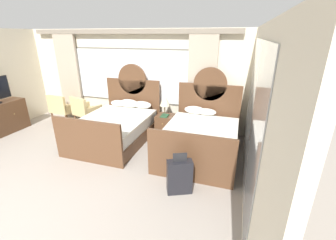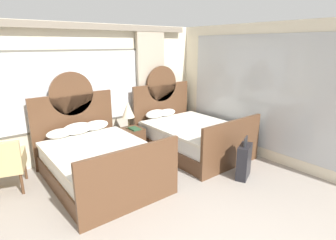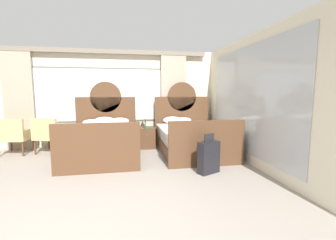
{
  "view_description": "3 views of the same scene",
  "coord_description": "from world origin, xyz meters",
  "views": [
    {
      "loc": [
        3.01,
        -1.44,
        2.55
      ],
      "look_at": [
        1.59,
        2.96,
        0.79
      ],
      "focal_mm": 24.05,
      "sensor_mm": 36.0,
      "label": 1
    },
    {
      "loc": [
        -1.54,
        -0.93,
        2.3
      ],
      "look_at": [
        1.47,
        2.88,
        0.92
      ],
      "focal_mm": 28.83,
      "sensor_mm": 36.0,
      "label": 2
    },
    {
      "loc": [
        0.71,
        -2.29,
        1.53
      ],
      "look_at": [
        1.57,
        2.46,
        0.93
      ],
      "focal_mm": 24.37,
      "sensor_mm": 36.0,
      "label": 3
    }
  ],
  "objects": [
    {
      "name": "wall_right_mirror",
      "position": [
        3.29,
        1.93,
        1.35
      ],
      "size": [
        0.08,
        5.0,
        2.7
      ],
      "color": "beige",
      "rests_on": "ground_plane"
    },
    {
      "name": "table_lamp_on_nightstand",
      "position": [
        1.2,
        3.9,
        0.96
      ],
      "size": [
        0.27,
        0.27,
        0.58
      ],
      "color": "brown",
      "rests_on": "nightstand_between_beds"
    },
    {
      "name": "wall_back_window",
      "position": [
        0.0,
        4.4,
        1.4
      ],
      "size": [
        6.51,
        0.22,
        2.7
      ],
      "color": "beige",
      "rests_on": "ground_plane"
    },
    {
      "name": "suitcase_on_floor",
      "position": [
        2.21,
        1.66,
        0.31
      ],
      "size": [
        0.46,
        0.34,
        0.76
      ],
      "color": "black",
      "rests_on": "ground_plane"
    },
    {
      "name": "armchair_by_window_left",
      "position": [
        -1.2,
        3.74,
        0.49
      ],
      "size": [
        0.79,
        0.79,
        0.89
      ],
      "color": "tan",
      "rests_on": "ground_plane"
    },
    {
      "name": "bed_near_window",
      "position": [
        0.15,
        3.16,
        0.37
      ],
      "size": [
        1.6,
        2.23,
        1.8
      ],
      "color": "brown",
      "rests_on": "ground_plane"
    },
    {
      "name": "nightstand_between_beds",
      "position": [
        1.23,
        3.83,
        0.28
      ],
      "size": [
        0.44,
        0.47,
        0.56
      ],
      "color": "brown",
      "rests_on": "ground_plane"
    },
    {
      "name": "bed_near_mirror",
      "position": [
        2.3,
        3.15,
        0.37
      ],
      "size": [
        1.6,
        2.23,
        1.8
      ],
      "color": "brown",
      "rests_on": "ground_plane"
    },
    {
      "name": "armchair_by_window_centre",
      "position": [
        -2.0,
        3.73,
        0.49
      ],
      "size": [
        0.68,
        0.68,
        0.89
      ],
      "color": "tan",
      "rests_on": "ground_plane"
    },
    {
      "name": "book_on_nightstand",
      "position": [
        1.24,
        3.74,
        0.58
      ],
      "size": [
        0.18,
        0.26,
        0.03
      ],
      "color": "#285133",
      "rests_on": "nightstand_between_beds"
    }
  ]
}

